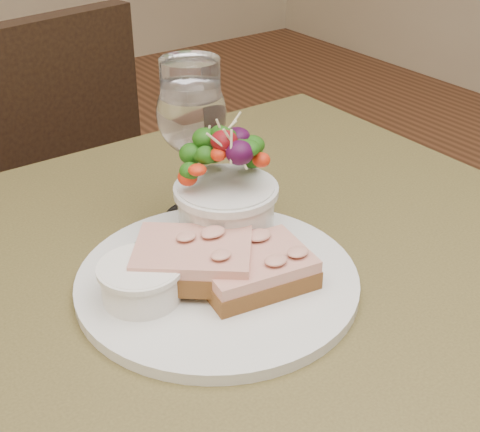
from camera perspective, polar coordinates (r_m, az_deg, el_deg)
cafe_table at (r=0.73m, az=1.15°, el=-12.47°), size 0.80×0.80×0.75m
chair_far at (r=1.45m, az=-18.61°, el=-7.44°), size 0.49×0.49×0.90m
dinner_plate at (r=0.67m, az=-1.94°, el=-5.51°), size 0.28×0.28×0.01m
sandwich_front at (r=0.64m, az=1.21°, el=-4.52°), size 0.12×0.09×0.03m
sandwich_back at (r=0.64m, az=-4.01°, el=-3.71°), size 0.14×0.14×0.03m
ramekin at (r=0.63m, az=-8.45°, el=-5.42°), size 0.07×0.07×0.04m
salad_bowl at (r=0.69m, az=-1.21°, el=2.47°), size 0.10×0.10×0.13m
garnish at (r=0.68m, az=-9.13°, el=-3.76°), size 0.05×0.04×0.02m
wine_glass at (r=0.73m, az=-4.15°, el=8.28°), size 0.08×0.08×0.18m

